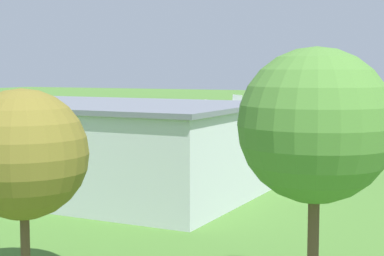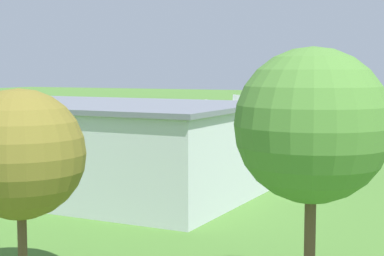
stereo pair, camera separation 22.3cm
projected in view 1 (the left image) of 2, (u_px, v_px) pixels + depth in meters
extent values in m
plane|color=#47752D|center=(269.00, 152.00, 73.07)|extent=(400.00, 400.00, 0.00)
cube|color=silver|center=(93.00, 149.00, 49.26)|extent=(25.38, 16.10, 6.77)
cube|color=slate|center=(92.00, 105.00, 48.92)|extent=(26.00, 16.72, 0.35)
cube|color=#384251|center=(143.00, 146.00, 56.19)|extent=(8.72, 0.43, 5.55)
cylinder|color=silver|center=(212.00, 112.00, 72.57)|extent=(6.87, 2.13, 1.72)
cone|color=black|center=(182.00, 114.00, 73.61)|extent=(0.88, 0.89, 0.84)
cube|color=silver|center=(206.00, 113.00, 72.81)|extent=(2.71, 8.86, 0.25)
cube|color=silver|center=(201.00, 102.00, 72.83)|extent=(2.71, 8.86, 0.25)
cube|color=silver|center=(237.00, 101.00, 71.64)|extent=(1.21, 0.28, 1.39)
cube|color=silver|center=(238.00, 110.00, 71.71)|extent=(1.29, 2.71, 0.16)
cylinder|color=black|center=(210.00, 122.00, 73.76)|extent=(0.65, 0.24, 0.64)
cylinder|color=black|center=(206.00, 124.00, 71.94)|extent=(0.65, 0.24, 0.64)
cylinder|color=#332D28|center=(209.00, 106.00, 75.50)|extent=(0.21, 0.11, 1.35)
cylinder|color=#332D28|center=(197.00, 109.00, 70.14)|extent=(0.21, 0.11, 1.35)
cube|color=black|center=(278.00, 169.00, 56.42)|extent=(1.88, 4.48, 0.74)
cube|color=#2D3842|center=(278.00, 162.00, 56.35)|extent=(1.63, 2.52, 0.63)
cylinder|color=black|center=(283.00, 176.00, 54.72)|extent=(0.23, 0.64, 0.64)
cylinder|color=black|center=(263.00, 175.00, 55.43)|extent=(0.23, 0.64, 0.64)
cylinder|color=black|center=(291.00, 171.00, 57.48)|extent=(0.23, 0.64, 0.64)
cylinder|color=black|center=(273.00, 170.00, 58.19)|extent=(0.23, 0.64, 0.64)
cube|color=#23389E|center=(80.00, 154.00, 66.68)|extent=(2.35, 4.26, 0.66)
cube|color=#2D3842|center=(80.00, 148.00, 66.62)|extent=(1.90, 2.46, 0.61)
cylinder|color=black|center=(77.00, 159.00, 65.07)|extent=(0.30, 0.66, 0.64)
cylinder|color=black|center=(64.00, 158.00, 66.04)|extent=(0.30, 0.66, 0.64)
cylinder|color=black|center=(95.00, 156.00, 67.39)|extent=(0.30, 0.66, 0.64)
cylinder|color=black|center=(82.00, 155.00, 68.36)|extent=(0.30, 0.66, 0.64)
cube|color=#1E6B38|center=(33.00, 150.00, 70.01)|extent=(2.31, 4.42, 0.67)
cube|color=#2D3842|center=(33.00, 144.00, 69.95)|extent=(1.86, 2.55, 0.61)
cylinder|color=black|center=(30.00, 155.00, 68.36)|extent=(0.30, 0.66, 0.64)
cylinder|color=black|center=(18.00, 154.00, 69.30)|extent=(0.30, 0.66, 0.64)
cylinder|color=black|center=(49.00, 152.00, 70.79)|extent=(0.30, 0.66, 0.64)
cylinder|color=black|center=(37.00, 151.00, 71.73)|extent=(0.30, 0.66, 0.64)
cylinder|color=black|center=(0.00, 149.00, 73.70)|extent=(0.27, 0.65, 0.64)
cylinder|color=orange|center=(134.00, 154.00, 67.84)|extent=(0.38, 0.38, 0.89)
cylinder|color=beige|center=(134.00, 147.00, 67.77)|extent=(0.45, 0.45, 0.63)
sphere|color=#D8AD84|center=(134.00, 143.00, 67.73)|extent=(0.24, 0.24, 0.24)
cylinder|color=navy|center=(250.00, 165.00, 60.37)|extent=(0.40, 0.40, 0.89)
cylinder|color=#33723F|center=(250.00, 157.00, 60.30)|extent=(0.48, 0.48, 0.63)
sphere|color=brown|center=(250.00, 153.00, 60.26)|extent=(0.24, 0.24, 0.24)
cylinder|color=beige|center=(212.00, 158.00, 65.30)|extent=(0.34, 0.34, 0.90)
cylinder|color=navy|center=(212.00, 150.00, 65.23)|extent=(0.41, 0.41, 0.64)
sphere|color=#D8AD84|center=(212.00, 146.00, 65.19)|extent=(0.24, 0.24, 0.24)
cylinder|color=#33723F|center=(180.00, 163.00, 62.02)|extent=(0.40, 0.40, 0.80)
cylinder|color=#3F3F47|center=(180.00, 156.00, 61.95)|extent=(0.48, 0.48, 0.57)
sphere|color=brown|center=(180.00, 152.00, 61.91)|extent=(0.22, 0.22, 0.22)
cylinder|color=orange|center=(112.00, 156.00, 66.50)|extent=(0.45, 0.45, 0.88)
cylinder|color=beige|center=(112.00, 149.00, 66.43)|extent=(0.54, 0.54, 0.62)
sphere|color=beige|center=(112.00, 145.00, 66.38)|extent=(0.24, 0.24, 0.24)
cylinder|color=brown|center=(25.00, 240.00, 27.86)|extent=(0.42, 0.42, 4.25)
sphere|color=olive|center=(23.00, 154.00, 27.49)|extent=(5.82, 5.82, 5.82)
cylinder|color=brown|center=(313.00, 240.00, 25.31)|extent=(0.46, 0.46, 5.62)
sphere|color=#4C7F33|center=(315.00, 125.00, 24.87)|extent=(6.28, 6.28, 6.28)
cylinder|color=silver|center=(286.00, 119.00, 80.04)|extent=(0.12, 0.12, 6.56)
cone|color=orange|center=(281.00, 95.00, 80.04)|extent=(1.16, 1.43, 0.60)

